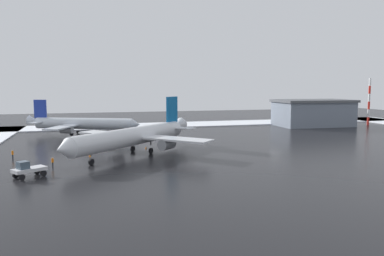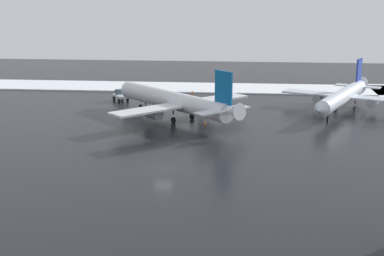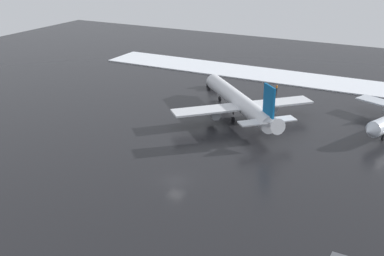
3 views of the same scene
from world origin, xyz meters
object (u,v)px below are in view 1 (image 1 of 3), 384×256
Objects in this scene: airplane_parked_portside at (135,136)px; traffic_cone_mid_line at (146,148)px; airplane_foreground_jet at (81,123)px; traffic_cone_near_nose at (90,155)px; cargo_hangar at (313,113)px; pushback_tug at (28,169)px; ground_crew_by_nose_gear at (13,154)px; ground_crew_mid_apron at (53,162)px; antenna_mast at (369,102)px.

airplane_parked_portside is 7.46m from traffic_cone_mid_line.
airplane_foreground_jet is (10.54, -33.28, -0.45)m from airplane_parked_portside.
traffic_cone_mid_line is (-11.61, -6.10, 0.00)m from traffic_cone_near_nose.
cargo_hangar is at bearing 165.18° from airplane_parked_portside.
cargo_hangar reaches higher than pushback_tug.
airplane_parked_portside is 22.35m from ground_crew_by_nose_gear.
pushback_tug is 28.99m from traffic_cone_mid_line.
ground_crew_mid_apron is (3.92, 41.68, -2.20)m from airplane_foreground_jet.
traffic_cone_mid_line is at bearing -152.26° from traffic_cone_near_nose.
cargo_hangar is (-86.37, -36.16, 3.47)m from ground_crew_by_nose_gear.
traffic_cone_near_nose is at bearing 27.74° from traffic_cone_mid_line.
airplane_foreground_jet reaches higher than cargo_hangar.
pushback_tug is at bearing 34.23° from cargo_hangar.
airplane_foreground_jet is 74.86m from cargo_hangar.
antenna_mast is at bearing 175.44° from cargo_hangar.
airplane_foreground_jet reaches higher than traffic_cone_mid_line.
ground_crew_mid_apron is (14.46, 8.40, -2.65)m from airplane_parked_portside.
airplane_parked_portside is 74.24m from cargo_hangar.
cargo_hangar is (-64.20, -37.26, 0.82)m from airplane_parked_portside.
pushback_tug reaches higher than traffic_cone_mid_line.
airplane_parked_portside is 5.73× the size of pushback_tug.
traffic_cone_mid_line is (-13.60, 27.36, -2.89)m from airplane_foreground_jet.
traffic_cone_mid_line is (-3.06, -5.92, -3.35)m from airplane_parked_portside.
airplane_parked_portside is at bearing 3.76° from ground_crew_by_nose_gear.
antenna_mast is at bearing 172.45° from pushback_tug.
antenna_mast reaches higher than traffic_cone_mid_line.
airplane_parked_portside is 0.95× the size of airplane_foreground_jet.
antenna_mast is 29.29× the size of traffic_cone_near_nose.
airplane_foreground_jet is 55.56× the size of traffic_cone_near_nose.
pushback_tug is (6.79, 47.94, -1.89)m from airplane_foreground_jet.
airplane_foreground_jet is 95.22m from antenna_mast.
airplane_foreground_jet is at bearing -63.57° from traffic_cone_mid_line.
antenna_mast reaches higher than pushback_tug.
traffic_cone_mid_line is at bearing 17.42° from ground_crew_by_nose_gear.
airplane_foreground_jet is 6.05× the size of pushback_tug.
pushback_tug reaches higher than ground_crew_mid_apron.
airplane_foreground_jet is at bearing -117.37° from airplane_parked_portside.
traffic_cone_mid_line is (-17.52, -14.32, -0.70)m from ground_crew_mid_apron.
airplane_parked_portside is 22.82m from pushback_tug.
pushback_tug is 9.18× the size of traffic_cone_mid_line.
cargo_hangar is 46.26× the size of traffic_cone_near_nose.
traffic_cone_mid_line is (-20.39, -20.58, -1.01)m from pushback_tug.
pushback_tug is 9.18× the size of traffic_cone_near_nose.
traffic_cone_near_nose is at bearing 38.68° from ground_crew_mid_apron.
airplane_foreground_jet is 17.87× the size of ground_crew_by_nose_gear.
ground_crew_mid_apron is at bearing -14.81° from airplane_parked_portside.
traffic_cone_near_nose is (-13.62, 1.28, -0.70)m from ground_crew_by_nose_gear.
ground_crew_mid_apron reaches higher than traffic_cone_near_nose.
traffic_cone_near_nose is at bearing -154.79° from pushback_tug.
antenna_mast is 0.63× the size of cargo_hangar.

